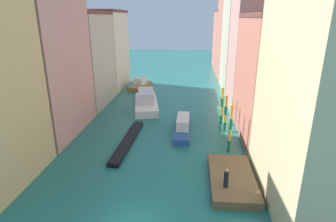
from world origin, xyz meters
TOP-DOWN VIEW (x-y plane):
  - ground_plane at (0.00, 24.50)m, footprint 154.00×154.00m
  - building_left_1 at (-12.19, 14.74)m, footprint 6.28×11.32m
  - building_left_2 at (-12.19, 25.81)m, footprint 6.28×10.64m
  - building_left_3 at (-12.19, 36.45)m, footprint 6.28×10.57m
  - building_right_0 at (12.19, 4.19)m, footprint 6.28×11.90m
  - building_right_1 at (12.19, 16.05)m, footprint 6.28×11.98m
  - building_right_2 at (12.19, 26.32)m, footprint 6.28×8.71m
  - building_right_3 at (12.19, 36.68)m, footprint 6.28×11.49m
  - building_right_4 at (12.19, 48.21)m, footprint 6.28×11.64m
  - building_right_5 at (12.19, 60.12)m, footprint 6.28×12.20m
  - waterfront_dock at (7.05, 5.84)m, footprint 3.51×7.02m
  - person_on_dock at (6.34, 4.14)m, footprint 0.36×0.36m
  - mooring_pole_0 at (7.45, 11.35)m, footprint 0.33×0.33m
  - mooring_pole_1 at (7.75, 13.67)m, footprint 0.32×0.32m
  - mooring_pole_2 at (7.57, 16.67)m, footprint 0.37×0.37m
  - mooring_pole_3 at (7.38, 19.06)m, footprint 0.37×0.37m
  - mooring_pole_4 at (7.62, 22.27)m, footprint 0.31×0.31m
  - vaporetto_white at (-2.97, 24.36)m, footprint 4.87×9.89m
  - gondola_black at (-2.99, 12.39)m, footprint 1.46×10.53m
  - motorboat_0 at (2.73, 16.04)m, footprint 1.81×7.96m
  - motorboat_1 at (-6.08, 36.05)m, footprint 3.85×6.63m

SIDE VIEW (x-z plane):
  - ground_plane at x=0.00m, z-range 0.00..0.00m
  - gondola_black at x=-2.99m, z-range 0.00..0.41m
  - waterfront_dock at x=7.05m, z-range 0.00..0.66m
  - motorboat_0 at x=2.73m, z-range -0.21..1.59m
  - motorboat_1 at x=-6.08m, z-range -0.31..1.70m
  - vaporetto_white at x=-2.97m, z-range -0.33..2.30m
  - person_on_dock at x=6.34m, z-range 0.60..2.13m
  - mooring_pole_4 at x=7.62m, z-range 0.05..3.91m
  - mooring_pole_1 at x=7.75m, z-range 0.05..4.16m
  - mooring_pole_2 at x=7.57m, z-range 0.06..4.42m
  - mooring_pole_3 at x=7.38m, z-range 0.06..4.70m
  - mooring_pole_0 at x=7.45m, z-range 0.05..4.98m
  - building_right_1 at x=12.19m, z-range 0.01..13.10m
  - building_left_2 at x=-12.19m, z-range 0.01..13.48m
  - building_left_3 at x=-12.19m, z-range 0.01..13.91m
  - building_right_5 at x=12.19m, z-range 0.01..14.53m
  - building_left_1 at x=-12.19m, z-range 0.01..15.64m
  - building_right_3 at x=12.19m, z-range 0.01..16.57m
  - building_right_4 at x=12.19m, z-range 0.02..19.37m
  - building_right_2 at x=12.19m, z-range 0.01..20.79m
  - building_right_0 at x=12.19m, z-range 0.01..21.35m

